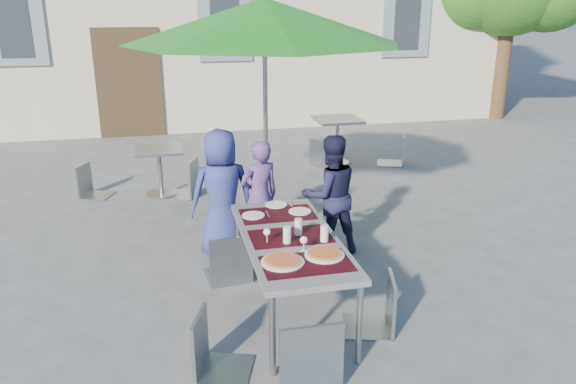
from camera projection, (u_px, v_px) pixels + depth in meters
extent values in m
plane|color=#4F4E51|center=(329.00, 302.00, 5.31)|extent=(90.00, 90.00, 0.00)
cube|color=#382A1B|center=(129.00, 83.00, 11.41)|extent=(1.30, 0.06, 2.20)
cube|color=slate|center=(15.00, 28.00, 10.62)|extent=(1.10, 0.06, 1.40)
cube|color=#262B33|center=(14.00, 28.00, 10.61)|extent=(0.60, 0.04, 1.10)
cube|color=slate|center=(225.00, 26.00, 11.48)|extent=(1.10, 0.06, 1.40)
cube|color=#262B33|center=(225.00, 26.00, 11.46)|extent=(0.60, 0.04, 1.10)
cube|color=slate|center=(406.00, 24.00, 12.33)|extent=(1.10, 0.06, 1.40)
cube|color=#262B33|center=(407.00, 24.00, 12.31)|extent=(0.60, 0.04, 1.10)
cylinder|color=#4C3620|center=(503.00, 59.00, 13.15)|extent=(0.36, 0.36, 2.80)
cube|color=#4C4C51|center=(290.00, 239.00, 4.92)|extent=(0.80, 1.85, 0.05)
cylinder|color=gray|center=(273.00, 336.00, 4.17)|extent=(0.05, 0.05, 0.70)
cylinder|color=gray|center=(359.00, 324.00, 4.31)|extent=(0.05, 0.05, 0.70)
cylinder|color=gray|center=(239.00, 243.00, 5.76)|extent=(0.05, 0.05, 0.70)
cylinder|color=gray|center=(303.00, 237.00, 5.91)|extent=(0.05, 0.05, 0.70)
cube|color=black|center=(306.00, 264.00, 4.40)|extent=(0.70, 0.42, 0.01)
cube|color=black|center=(290.00, 236.00, 4.91)|extent=(0.70, 0.42, 0.01)
cube|color=black|center=(277.00, 214.00, 5.41)|extent=(0.70, 0.42, 0.01)
cylinder|color=white|center=(283.00, 262.00, 4.41)|extent=(0.34, 0.34, 0.01)
cylinder|color=tan|center=(283.00, 260.00, 4.41)|extent=(0.30, 0.30, 0.01)
cylinder|color=#A93310|center=(283.00, 260.00, 4.40)|extent=(0.27, 0.27, 0.01)
cylinder|color=white|center=(324.00, 255.00, 4.53)|extent=(0.33, 0.33, 0.01)
cylinder|color=tan|center=(324.00, 253.00, 4.53)|extent=(0.29, 0.29, 0.01)
cylinder|color=#A3270B|center=(324.00, 253.00, 4.53)|extent=(0.25, 0.25, 0.01)
cylinder|color=silver|center=(287.00, 235.00, 4.75)|extent=(0.07, 0.07, 0.15)
cylinder|color=silver|center=(298.00, 227.00, 4.92)|extent=(0.07, 0.07, 0.15)
cylinder|color=silver|center=(324.00, 234.00, 4.78)|extent=(0.07, 0.07, 0.15)
cylinder|color=silver|center=(267.00, 243.00, 4.78)|extent=(0.06, 0.06, 0.00)
cylinder|color=silver|center=(267.00, 238.00, 4.77)|extent=(0.01, 0.01, 0.08)
sphere|color=silver|center=(267.00, 232.00, 4.75)|extent=(0.06, 0.06, 0.06)
cylinder|color=silver|center=(304.00, 251.00, 4.62)|extent=(0.06, 0.06, 0.00)
cylinder|color=silver|center=(304.00, 247.00, 4.61)|extent=(0.01, 0.01, 0.08)
sphere|color=silver|center=(304.00, 240.00, 4.59)|extent=(0.06, 0.06, 0.06)
cylinder|color=white|center=(253.00, 215.00, 5.36)|extent=(0.22, 0.22, 0.01)
cube|color=#A4A7AC|center=(268.00, 214.00, 5.39)|extent=(0.02, 0.18, 0.00)
cylinder|color=white|center=(300.00, 211.00, 5.47)|extent=(0.22, 0.22, 0.01)
cube|color=#A4A7AC|center=(314.00, 210.00, 5.50)|extent=(0.02, 0.18, 0.00)
cylinder|color=white|center=(276.00, 205.00, 5.64)|extent=(0.22, 0.22, 0.01)
cube|color=#A4A7AC|center=(290.00, 204.00, 5.67)|extent=(0.02, 0.18, 0.00)
imported|color=navy|center=(222.00, 194.00, 6.11)|extent=(0.75, 0.55, 1.43)
imported|color=#5B3E7F|center=(259.00, 196.00, 6.25)|extent=(0.54, 0.43, 1.28)
imported|color=#181835|center=(330.00, 195.00, 6.17)|extent=(0.69, 0.43, 1.35)
cube|color=gray|center=(226.00, 235.00, 5.66)|extent=(0.48, 0.48, 0.03)
cube|color=gray|center=(230.00, 218.00, 5.39)|extent=(0.44, 0.08, 0.52)
cylinder|color=gray|center=(240.00, 247.00, 5.96)|extent=(0.02, 0.02, 0.45)
cylinder|color=gray|center=(205.00, 251.00, 5.85)|extent=(0.02, 0.02, 0.45)
cylinder|color=gray|center=(249.00, 261.00, 5.63)|extent=(0.02, 0.02, 0.45)
cylinder|color=gray|center=(213.00, 267.00, 5.51)|extent=(0.02, 0.02, 0.45)
cube|color=gray|center=(257.00, 226.00, 6.02)|extent=(0.45, 0.45, 0.03)
cube|color=gray|center=(256.00, 213.00, 5.77)|extent=(0.38, 0.10, 0.46)
cylinder|color=gray|center=(272.00, 238.00, 6.25)|extent=(0.02, 0.02, 0.40)
cylinder|color=gray|center=(243.00, 238.00, 6.23)|extent=(0.02, 0.02, 0.40)
cylinder|color=gray|center=(273.00, 250.00, 5.93)|extent=(0.02, 0.02, 0.40)
cylinder|color=gray|center=(242.00, 251.00, 5.92)|extent=(0.02, 0.02, 0.40)
cube|color=gray|center=(303.00, 214.00, 6.15)|extent=(0.53, 0.53, 0.03)
cube|color=gray|center=(305.00, 197.00, 5.86)|extent=(0.45, 0.12, 0.54)
cylinder|color=gray|center=(319.00, 228.00, 6.42)|extent=(0.02, 0.02, 0.48)
cylinder|color=gray|center=(285.00, 228.00, 6.41)|extent=(0.02, 0.02, 0.48)
cylinder|color=gray|center=(322.00, 242.00, 6.06)|extent=(0.02, 0.02, 0.48)
cylinder|color=gray|center=(286.00, 242.00, 6.04)|extent=(0.02, 0.02, 0.48)
cube|color=#90949B|center=(223.00, 322.00, 4.20)|extent=(0.51, 0.51, 0.03)
cube|color=#90949B|center=(197.00, 293.00, 4.14)|extent=(0.16, 0.39, 0.48)
cylinder|color=#90949B|center=(243.00, 362.00, 4.09)|extent=(0.02, 0.02, 0.42)
cylinder|color=#90949B|center=(250.00, 336.00, 4.41)|extent=(0.02, 0.02, 0.42)
cylinder|color=#90949B|center=(197.00, 359.00, 4.13)|extent=(0.02, 0.02, 0.42)
cylinder|color=#90949B|center=(208.00, 333.00, 4.45)|extent=(0.02, 0.02, 0.42)
cube|color=gray|center=(369.00, 283.00, 4.76)|extent=(0.50, 0.50, 0.03)
cube|color=gray|center=(394.00, 257.00, 4.67)|extent=(0.14, 0.40, 0.49)
cylinder|color=gray|center=(347.00, 296.00, 5.00)|extent=(0.02, 0.02, 0.43)
cylinder|color=gray|center=(349.00, 317.00, 4.67)|extent=(0.02, 0.02, 0.43)
cylinder|color=gray|center=(386.00, 296.00, 4.99)|extent=(0.02, 0.02, 0.43)
cylinder|color=gray|center=(391.00, 318.00, 4.66)|extent=(0.02, 0.02, 0.43)
cube|color=#929A9E|center=(321.00, 352.00, 3.72)|extent=(0.47, 0.47, 0.03)
cube|color=#929A9E|center=(313.00, 298.00, 3.84)|extent=(0.47, 0.04, 0.56)
cylinder|color=#929A9E|center=(285.00, 370.00, 3.95)|extent=(0.02, 0.02, 0.49)
cylinder|color=#929A9E|center=(339.00, 362.00, 4.03)|extent=(0.02, 0.02, 0.49)
cylinder|color=#A4A7AC|center=(267.00, 223.00, 7.04)|extent=(0.50, 0.50, 0.11)
cylinder|color=gray|center=(266.00, 128.00, 6.64)|extent=(0.06, 0.06, 2.55)
cone|color=#18701A|center=(264.00, 21.00, 6.25)|extent=(3.20, 3.20, 0.50)
cylinder|color=#A4A7AC|center=(162.00, 194.00, 8.22)|extent=(0.44, 0.44, 0.04)
cylinder|color=gray|center=(160.00, 174.00, 8.12)|extent=(0.06, 0.06, 0.66)
cube|color=gray|center=(159.00, 150.00, 8.00)|extent=(0.66, 0.66, 0.04)
cube|color=gray|center=(95.00, 168.00, 8.05)|extent=(0.51, 0.51, 0.03)
cube|color=gray|center=(81.00, 152.00, 8.01)|extent=(0.18, 0.37, 0.47)
cylinder|color=gray|center=(101.00, 187.00, 7.94)|extent=(0.02, 0.02, 0.41)
cylinder|color=gray|center=(113.00, 180.00, 8.25)|extent=(0.02, 0.02, 0.41)
cylinder|color=gray|center=(80.00, 185.00, 7.99)|extent=(0.02, 0.02, 0.41)
cylinder|color=gray|center=(91.00, 178.00, 8.31)|extent=(0.02, 0.02, 0.41)
cube|color=gray|center=(178.00, 163.00, 8.06)|extent=(0.59, 0.59, 0.03)
cube|color=gray|center=(192.00, 145.00, 7.95)|extent=(0.18, 0.44, 0.54)
cylinder|color=gray|center=(170.00, 175.00, 8.35)|extent=(0.02, 0.02, 0.48)
cylinder|color=gray|center=(162.00, 183.00, 7.98)|extent=(0.02, 0.02, 0.48)
cylinder|color=gray|center=(196.00, 176.00, 8.31)|extent=(0.02, 0.02, 0.48)
cylinder|color=gray|center=(189.00, 184.00, 7.94)|extent=(0.02, 0.02, 0.48)
cylinder|color=#A4A7AC|center=(336.00, 163.00, 9.76)|extent=(0.44, 0.44, 0.04)
cylinder|color=gray|center=(337.00, 143.00, 9.65)|extent=(0.06, 0.06, 0.75)
cube|color=gray|center=(338.00, 120.00, 9.51)|extent=(0.75, 0.75, 0.04)
cube|color=#8F949A|center=(327.00, 141.00, 9.53)|extent=(0.54, 0.54, 0.03)
cube|color=#8F949A|center=(318.00, 128.00, 9.34)|extent=(0.20, 0.38, 0.49)
cylinder|color=#8F949A|center=(341.00, 154.00, 9.58)|extent=(0.02, 0.02, 0.43)
cylinder|color=#8F949A|center=(327.00, 150.00, 9.84)|extent=(0.02, 0.02, 0.43)
cylinder|color=#8F949A|center=(326.00, 158.00, 9.37)|extent=(0.02, 0.02, 0.43)
cylinder|color=#8F949A|center=(312.00, 153.00, 9.64)|extent=(0.02, 0.02, 0.43)
cube|color=#92989D|center=(391.00, 137.00, 9.64)|extent=(0.57, 0.57, 0.03)
cube|color=#92989D|center=(405.00, 123.00, 9.53)|extent=(0.19, 0.42, 0.53)
cylinder|color=#92989D|center=(379.00, 148.00, 9.92)|extent=(0.02, 0.02, 0.46)
cylinder|color=#92989D|center=(380.00, 153.00, 9.57)|extent=(0.02, 0.02, 0.46)
cylinder|color=#92989D|center=(401.00, 149.00, 9.87)|extent=(0.02, 0.02, 0.46)
cylinder|color=#92989D|center=(402.00, 154.00, 9.52)|extent=(0.02, 0.02, 0.46)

